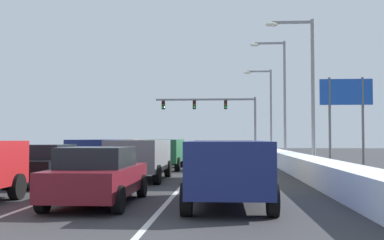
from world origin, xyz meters
The scene contains 21 objects.
ground_plane centered at (0.00, 18.15, 0.00)m, with size 120.00×120.00×0.00m, color #333335.
lane_stripe_between_right_lane_and_center_lane centered at (1.70, 22.68, 0.00)m, with size 0.14×49.90×0.01m, color silver.
lane_stripe_between_center_lane_and_left_lane centered at (-1.70, 22.68, 0.00)m, with size 0.14×49.90×0.01m, color silver.
snow_bank_right_shoulder centered at (7.00, 22.68, 0.44)m, with size 1.29×49.90×0.89m, color silver.
snow_bank_left_shoulder centered at (-7.00, 22.68, 0.24)m, with size 1.26×49.90×0.49m, color silver.
suv_navy_right_lane_nearest centered at (3.35, 6.94, 1.02)m, with size 2.16×4.90×1.67m.
suv_tan_right_lane_second centered at (3.20, 13.39, 1.02)m, with size 2.16×4.90×1.67m.
sedan_white_right_lane_third centered at (3.44, 20.38, 0.76)m, with size 2.00×4.50×1.51m.
sedan_silver_right_lane_fourth centered at (3.47, 26.75, 0.76)m, with size 2.00×4.50×1.51m.
sedan_maroon_center_lane_nearest centered at (-0.08, 6.95, 0.76)m, with size 2.00×4.50×1.51m.
suv_gray_center_lane_second centered at (-0.24, 13.97, 1.02)m, with size 2.16×4.90×1.67m.
suv_green_center_lane_third centered at (-0.18, 20.99, 1.02)m, with size 2.16×4.90×1.67m.
sedan_charcoal_center_lane_fourth centered at (-0.02, 26.97, 0.76)m, with size 2.00×4.50×1.51m.
sedan_black_left_lane_second centered at (-3.37, 11.86, 0.76)m, with size 2.00×4.50×1.51m.
suv_navy_left_lane_third centered at (-3.41, 18.95, 1.02)m, with size 2.16×4.90×1.67m.
suv_tan_left_lane_fourth centered at (-3.23, 25.26, 1.02)m, with size 2.16×4.90×1.67m.
traffic_light_gantry centered at (2.77, 45.35, 4.74)m, with size 10.94×0.47×6.20m.
street_lamp_right_near centered at (7.71, 20.41, 4.92)m, with size 2.66×0.36×8.24m.
street_lamp_right_mid centered at (7.38, 29.49, 5.29)m, with size 2.66×0.36×8.94m.
street_lamp_right_far centered at (7.25, 38.56, 4.88)m, with size 2.66×0.36×8.14m.
roadside_sign_right centered at (10.75, 24.06, 4.02)m, with size 3.20×0.16×5.50m.
Camera 1 is at (3.24, -5.21, 1.74)m, focal length 43.71 mm.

